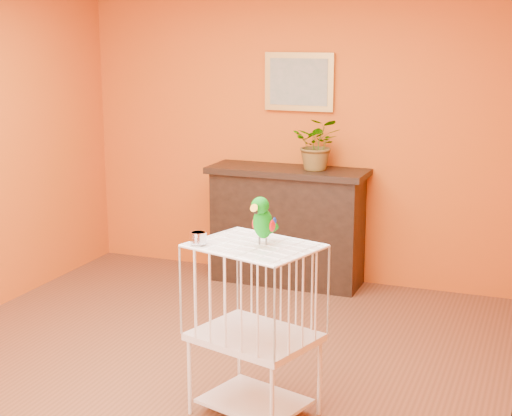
% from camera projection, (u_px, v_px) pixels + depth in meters
% --- Properties ---
extents(ground, '(4.50, 4.50, 0.00)m').
position_uv_depth(ground, '(191.00, 372.00, 5.13)').
color(ground, brown).
rests_on(ground, ground).
extents(room_shell, '(4.50, 4.50, 4.50)m').
position_uv_depth(room_shell, '(186.00, 131.00, 4.78)').
color(room_shell, '#C64D12').
rests_on(room_shell, ground).
extents(console_cabinet, '(1.38, 0.50, 1.03)m').
position_uv_depth(console_cabinet, '(287.00, 226.00, 6.86)').
color(console_cabinet, black).
rests_on(console_cabinet, ground).
extents(potted_plant, '(0.46, 0.50, 0.35)m').
position_uv_depth(potted_plant, '(319.00, 149.00, 6.64)').
color(potted_plant, '#26722D').
rests_on(potted_plant, console_cabinet).
extents(framed_picture, '(0.62, 0.04, 0.50)m').
position_uv_depth(framed_picture, '(299.00, 82.00, 6.76)').
color(framed_picture, '#BF9544').
rests_on(framed_picture, room_shell).
extents(birdcage, '(0.78, 0.68, 1.02)m').
position_uv_depth(birdcage, '(254.00, 328.00, 4.45)').
color(birdcage, silver).
rests_on(birdcage, ground).
extents(feed_cup, '(0.09, 0.09, 0.06)m').
position_uv_depth(feed_cup, '(198.00, 238.00, 4.35)').
color(feed_cup, silver).
rests_on(feed_cup, birdcage).
extents(parrot, '(0.14, 0.25, 0.28)m').
position_uv_depth(parrot, '(263.00, 220.00, 4.33)').
color(parrot, '#59544C').
rests_on(parrot, birdcage).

